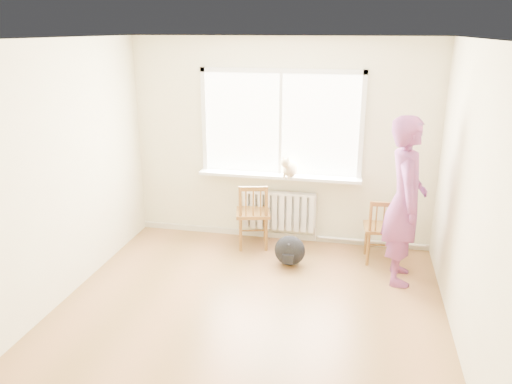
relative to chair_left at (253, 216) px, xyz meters
The scene contains 13 objects.
floor 1.94m from the chair_left, 81.08° to the right, with size 4.50×4.50×0.00m, color #A06C41.
ceiling 2.94m from the chair_left, 81.08° to the right, with size 4.50×4.50×0.00m, color white.
back_wall 1.02m from the chair_left, 52.94° to the left, with size 4.00×0.01×2.70m, color beige.
window 1.30m from the chair_left, 51.08° to the left, with size 2.12×0.05×1.42m.
windowsill 0.63m from the chair_left, 43.46° to the left, with size 2.15×0.22×0.04m, color white.
radiator 0.42m from the chair_left, 45.31° to the left, with size 1.00×0.12×0.55m.
heating_pipe 1.62m from the chair_left, 11.97° to the left, with size 0.04×0.04×1.40m, color silver.
baseboard 0.62m from the chair_left, 51.84° to the left, with size 4.00×0.03×0.08m, color beige.
chair_left is the anchor object (origin of this frame).
chair_right 1.64m from the chair_left, ahead, with size 0.44×0.43×0.83m.
person 1.98m from the chair_left, 15.42° to the right, with size 0.70×0.46×1.92m, color #C6426F.
cat 0.79m from the chair_left, 23.14° to the left, with size 0.28×0.43×0.30m.
backpack 0.74m from the chair_left, 37.01° to the right, with size 0.38×0.28×0.38m, color black.
Camera 1 is at (1.01, -4.11, 2.79)m, focal length 35.00 mm.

